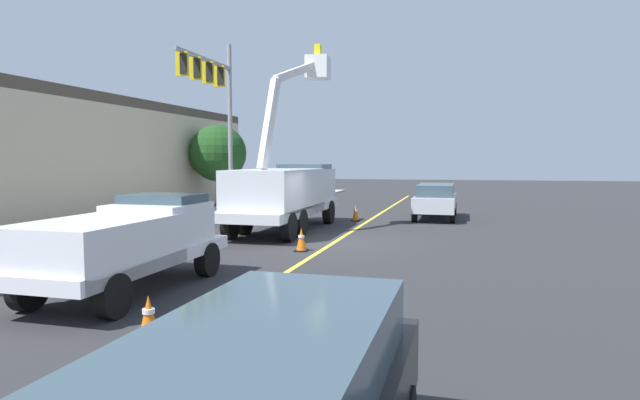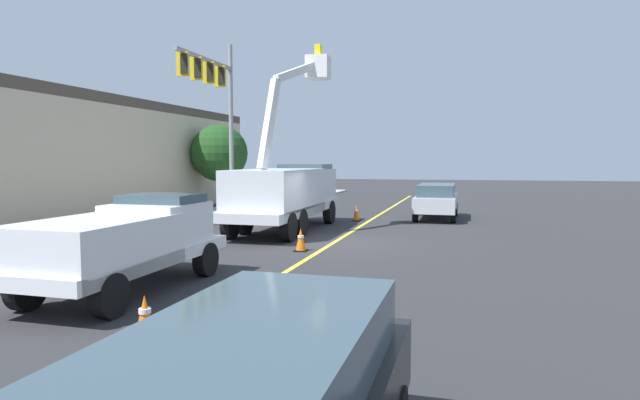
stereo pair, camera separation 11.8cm
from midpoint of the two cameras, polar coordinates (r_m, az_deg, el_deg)
ground at (r=18.69m, az=1.64°, el=-4.59°), size 120.00×120.00×0.00m
sidewalk_far_side at (r=22.09m, az=-19.33°, el=-3.29°), size 60.11×7.32×0.12m
lane_centre_stripe at (r=18.69m, az=1.64°, el=-4.58°), size 49.91×3.26×0.01m
utility_bucket_truck at (r=21.90m, az=-3.42°, el=0.99°), size 8.34×3.24×7.51m
service_pickup_truck at (r=12.45m, az=-19.81°, el=-4.15°), size 5.72×2.47×2.06m
passing_minivan at (r=26.75m, az=12.46°, el=0.11°), size 4.91×2.19×1.69m
traffic_cone_leading at (r=9.35m, az=-17.85°, el=-11.74°), size 0.40×0.40×0.71m
traffic_cone_mid_front at (r=16.96m, az=-1.87°, el=-4.26°), size 0.40×0.40×0.75m
traffic_cone_mid_rear at (r=25.31m, az=4.03°, el=-1.36°), size 0.40×0.40×0.79m
traffic_signal_mast at (r=26.15m, az=-10.95°, el=10.90°), size 5.32×0.78×8.63m
commercial_building_backdrop at (r=30.79m, az=-26.61°, el=4.04°), size 26.31×11.06×5.96m
street_tree_right at (r=32.70m, az=-10.60°, el=4.93°), size 3.41×3.41×4.99m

